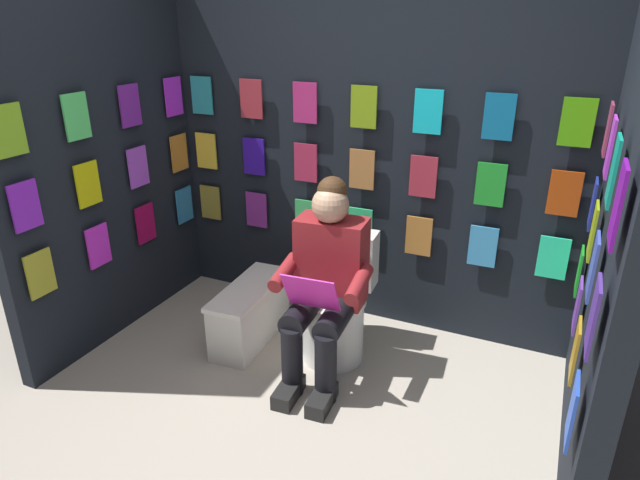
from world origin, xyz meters
name	(u,v)px	position (x,y,z in m)	size (l,w,h in m)	color
ground_plane	(240,466)	(0.00, 0.00, 0.00)	(30.00, 30.00, 0.00)	#B2A899
display_wall_back	(367,148)	(0.00, -1.67, 1.20)	(2.90, 0.14, 2.41)	black
display_wall_left	(620,225)	(-1.45, -0.81, 1.20)	(0.14, 1.62, 2.41)	black
display_wall_right	(101,155)	(1.45, -0.81, 1.20)	(0.14, 1.62, 2.41)	black
toilet	(337,306)	(-0.04, -1.10, 0.33)	(0.42, 0.57, 0.77)	white
person_reading	(325,282)	(-0.06, -0.87, 0.60)	(0.55, 0.71, 1.19)	maroon
comic_longbox_near	(250,313)	(0.53, -0.99, 0.20)	(0.31, 0.73, 0.39)	white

